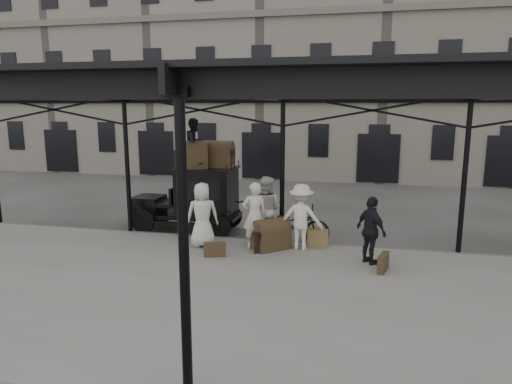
{
  "coord_description": "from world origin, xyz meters",
  "views": [
    {
      "loc": [
        2.17,
        -11.14,
        4.19
      ],
      "look_at": [
        -0.71,
        1.6,
        1.7
      ],
      "focal_mm": 32.0,
      "sensor_mm": 36.0,
      "label": 1
    }
  ],
  "objects_px": {
    "porter_left": "(255,215)",
    "porter_official": "(371,230)",
    "taxi": "(198,196)",
    "bicycle": "(292,225)",
    "steamer_trunk_roof_near": "(192,157)",
    "steamer_trunk_platform": "(271,236)"
  },
  "relations": [
    {
      "from": "taxi",
      "to": "steamer_trunk_roof_near",
      "type": "relative_size",
      "value": 3.66
    },
    {
      "from": "steamer_trunk_platform",
      "to": "porter_official",
      "type": "bearing_deg",
      "value": -56.87
    },
    {
      "from": "porter_left",
      "to": "steamer_trunk_platform",
      "type": "height_order",
      "value": "porter_left"
    },
    {
      "from": "taxi",
      "to": "porter_official",
      "type": "xyz_separation_m",
      "value": [
        5.58,
        -2.48,
        -0.17
      ]
    },
    {
      "from": "porter_left",
      "to": "steamer_trunk_roof_near",
      "type": "xyz_separation_m",
      "value": [
        -2.45,
        1.62,
        1.43
      ]
    },
    {
      "from": "porter_official",
      "to": "taxi",
      "type": "bearing_deg",
      "value": 26.86
    },
    {
      "from": "taxi",
      "to": "steamer_trunk_platform",
      "type": "xyz_separation_m",
      "value": [
        2.85,
        -1.84,
        -0.68
      ]
    },
    {
      "from": "taxi",
      "to": "steamer_trunk_platform",
      "type": "bearing_deg",
      "value": -32.77
    },
    {
      "from": "taxi",
      "to": "porter_official",
      "type": "distance_m",
      "value": 6.1
    },
    {
      "from": "taxi",
      "to": "steamer_trunk_platform",
      "type": "distance_m",
      "value": 3.46
    },
    {
      "from": "porter_left",
      "to": "porter_official",
      "type": "bearing_deg",
      "value": 147.11
    },
    {
      "from": "porter_official",
      "to": "steamer_trunk_roof_near",
      "type": "distance_m",
      "value": 6.26
    },
    {
      "from": "porter_official",
      "to": "porter_left",
      "type": "bearing_deg",
      "value": 40.07
    },
    {
      "from": "porter_left",
      "to": "porter_official",
      "type": "distance_m",
      "value": 3.26
    },
    {
      "from": "steamer_trunk_platform",
      "to": "taxi",
      "type": "bearing_deg",
      "value": 103.6
    },
    {
      "from": "bicycle",
      "to": "steamer_trunk_roof_near",
      "type": "height_order",
      "value": "steamer_trunk_roof_near"
    },
    {
      "from": "porter_official",
      "to": "steamer_trunk_roof_near",
      "type": "bearing_deg",
      "value": 29.3
    },
    {
      "from": "taxi",
      "to": "steamer_trunk_roof_near",
      "type": "height_order",
      "value": "steamer_trunk_roof_near"
    },
    {
      "from": "porter_left",
      "to": "bicycle",
      "type": "xyz_separation_m",
      "value": [
        0.99,
        0.67,
        -0.38
      ]
    },
    {
      "from": "porter_left",
      "to": "steamer_trunk_platform",
      "type": "distance_m",
      "value": 0.76
    },
    {
      "from": "bicycle",
      "to": "steamer_trunk_roof_near",
      "type": "xyz_separation_m",
      "value": [
        -3.44,
        0.95,
        1.82
      ]
    },
    {
      "from": "porter_left",
      "to": "porter_official",
      "type": "xyz_separation_m",
      "value": [
        3.21,
        -0.61,
        -0.08
      ]
    }
  ]
}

